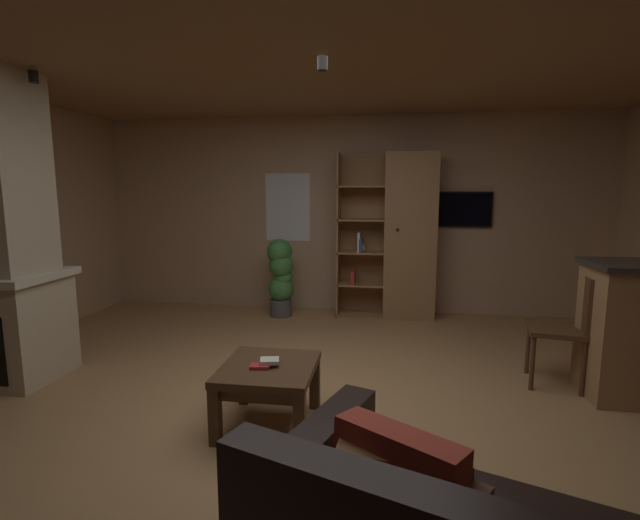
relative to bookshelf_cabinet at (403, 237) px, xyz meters
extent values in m
cube|color=#A37A4C|center=(-0.70, -2.69, -1.01)|extent=(6.47, 5.87, 0.02)
cube|color=tan|center=(-0.70, 0.27, 0.25)|extent=(6.59, 0.06, 2.50)
cube|color=#8E6B47|center=(-0.70, -2.69, 1.51)|extent=(6.47, 5.87, 0.02)
cube|color=white|center=(-1.50, 0.24, 0.35)|extent=(0.59, 0.01, 0.88)
cube|color=#BCAD8E|center=(-3.38, -2.43, -0.58)|extent=(0.91, 0.67, 0.85)
cube|color=#997047|center=(0.08, -0.01, 0.01)|extent=(0.62, 0.38, 2.02)
cube|color=#997047|center=(-0.52, 0.17, 0.01)|extent=(0.58, 0.02, 2.02)
cube|color=#997047|center=(-0.80, -0.01, 0.01)|extent=(0.02, 0.38, 2.02)
sphere|color=black|center=(-0.08, -0.21, 0.11)|extent=(0.04, 0.04, 0.04)
cube|color=#997047|center=(-0.52, -0.01, -0.99)|extent=(0.58, 0.38, 0.02)
cube|color=#997047|center=(-0.52, -0.01, -0.60)|extent=(0.58, 0.38, 0.02)
cube|color=#997047|center=(-0.52, -0.01, -0.19)|extent=(0.58, 0.38, 0.02)
cube|color=#997047|center=(-0.52, -0.01, 0.21)|extent=(0.58, 0.38, 0.02)
cube|color=#997047|center=(-0.52, -0.01, 0.62)|extent=(0.58, 0.38, 0.02)
cube|color=#2D4C8C|center=(-0.51, -0.06, -0.10)|extent=(0.03, 0.23, 0.17)
cube|color=#B22D2D|center=(-0.61, -0.06, -0.50)|extent=(0.05, 0.23, 0.17)
cube|color=beige|center=(-0.54, -0.06, -0.06)|extent=(0.03, 0.23, 0.24)
sphere|color=beige|center=(-0.51, -0.01, -0.14)|extent=(0.10, 0.10, 0.10)
cube|color=black|center=(-0.45, -4.15, -0.66)|extent=(0.46, 0.91, 0.67)
cube|color=#AD3D2D|center=(-0.13, -4.30, -0.45)|extent=(0.49, 0.40, 0.45)
cube|color=brown|center=(-0.07, -4.33, -0.49)|extent=(0.49, 0.37, 0.31)
cube|color=olive|center=(-0.15, -4.27, -0.47)|extent=(0.39, 0.20, 0.36)
cube|color=olive|center=(-0.07, -4.27, -0.46)|extent=(0.38, 0.19, 0.31)
cube|color=#4C331E|center=(-0.95, -2.90, -0.60)|extent=(0.62, 0.67, 0.05)
cube|color=#4C331E|center=(-0.95, -2.90, -0.67)|extent=(0.55, 0.60, 0.08)
cube|color=#4C331E|center=(-1.22, -3.20, -0.81)|extent=(0.07, 0.07, 0.38)
cube|color=#4C331E|center=(-0.69, -3.20, -0.81)|extent=(0.07, 0.07, 0.38)
cube|color=#4C331E|center=(-1.22, -2.61, -0.81)|extent=(0.07, 0.07, 0.38)
cube|color=#4C331E|center=(-0.69, -2.61, -0.81)|extent=(0.07, 0.07, 0.38)
cube|color=#B22D2D|center=(-1.00, -2.96, -0.56)|extent=(0.14, 0.10, 0.02)
cube|color=beige|center=(-0.94, -2.92, -0.54)|extent=(0.14, 0.13, 0.03)
cube|color=#4C331E|center=(1.18, -1.91, -0.54)|extent=(0.49, 0.49, 0.04)
cube|color=#4C331E|center=(1.37, -1.94, -0.30)|extent=(0.11, 0.40, 0.44)
cylinder|color=#4C331E|center=(1.04, -1.70, -0.77)|extent=(0.04, 0.04, 0.46)
cylinder|color=#4C331E|center=(0.97, -2.05, -0.77)|extent=(0.04, 0.04, 0.46)
cylinder|color=#4C331E|center=(1.39, -1.76, -0.77)|extent=(0.04, 0.04, 0.46)
cylinder|color=#4C331E|center=(1.33, -2.12, -0.77)|extent=(0.04, 0.04, 0.46)
cylinder|color=#4C4C51|center=(-1.51, -0.20, -0.89)|extent=(0.27, 0.27, 0.21)
sphere|color=#3D7F3D|center=(-1.50, -0.18, -0.66)|extent=(0.32, 0.32, 0.32)
sphere|color=#3D7F3D|center=(-1.48, -0.17, -0.51)|extent=(0.24, 0.24, 0.24)
sphere|color=#3D7F3D|center=(-1.50, -0.19, -0.35)|extent=(0.31, 0.31, 0.31)
sphere|color=#3D7F3D|center=(-1.52, -0.18, -0.18)|extent=(0.32, 0.32, 0.32)
cube|color=black|center=(0.69, 0.21, 0.34)|extent=(0.77, 0.05, 0.44)
cube|color=black|center=(0.69, 0.19, 0.34)|extent=(0.73, 0.01, 0.40)
cylinder|color=black|center=(-2.88, -2.44, 1.43)|extent=(0.07, 0.07, 0.09)
cylinder|color=black|center=(-0.65, -2.49, 1.43)|extent=(0.07, 0.07, 0.09)
camera|label=1|loc=(-0.18, -5.79, 0.59)|focal=26.15mm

